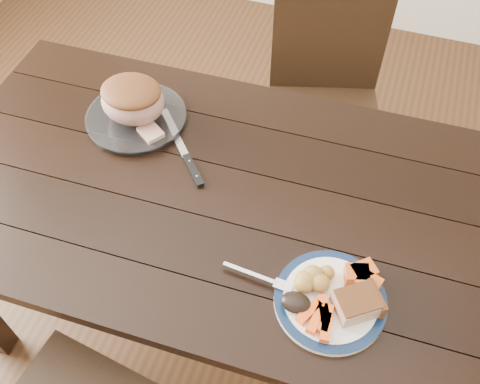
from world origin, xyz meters
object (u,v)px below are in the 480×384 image
(chair_far, at_px, (325,93))
(dinner_plate, at_px, (330,301))
(pork_slice, at_px, (357,303))
(roast_joint, at_px, (133,101))
(fork, at_px, (263,278))
(serving_platter, at_px, (137,118))
(dining_table, at_px, (216,210))
(carving_knife, at_px, (188,161))

(chair_far, distance_m, dinner_plate, 1.01)
(pork_slice, distance_m, roast_joint, 0.85)
(fork, xyz_separation_m, roast_joint, (-0.53, 0.40, 0.06))
(fork, bearing_deg, chair_far, 96.65)
(dinner_plate, relative_size, fork, 1.48)
(fork, height_order, roast_joint, roast_joint)
(serving_platter, xyz_separation_m, fork, (0.53, -0.40, 0.01))
(dining_table, distance_m, roast_joint, 0.40)
(fork, bearing_deg, roast_joint, 146.80)
(dining_table, height_order, dinner_plate, dinner_plate)
(pork_slice, distance_m, fork, 0.23)
(dining_table, relative_size, dinner_plate, 6.13)
(pork_slice, bearing_deg, carving_knife, 150.71)
(chair_far, bearing_deg, dining_table, 60.85)
(dining_table, distance_m, chair_far, 0.77)
(serving_platter, xyz_separation_m, pork_slice, (0.75, -0.41, 0.03))
(chair_far, xyz_separation_m, pork_slice, (0.27, -0.97, 0.27))
(pork_slice, height_order, roast_joint, roast_joint)
(pork_slice, height_order, fork, pork_slice)
(dining_table, distance_m, pork_slice, 0.51)
(fork, relative_size, roast_joint, 0.94)
(dining_table, bearing_deg, chair_far, 77.21)
(chair_far, xyz_separation_m, dinner_plate, (0.21, -0.96, 0.23))
(chair_far, xyz_separation_m, roast_joint, (-0.49, -0.56, 0.30))
(roast_joint, distance_m, carving_knife, 0.25)
(dining_table, distance_m, fork, 0.33)
(chair_far, xyz_separation_m, carving_knife, (-0.27, -0.66, 0.23))
(dining_table, bearing_deg, roast_joint, 151.02)
(dining_table, height_order, chair_far, chair_far)
(pork_slice, relative_size, fork, 0.55)
(chair_far, xyz_separation_m, serving_platter, (-0.49, -0.56, 0.23))
(carving_knife, bearing_deg, serving_platter, -158.35)
(serving_platter, relative_size, carving_knife, 1.17)
(dinner_plate, bearing_deg, serving_platter, 149.82)
(serving_platter, height_order, carving_knife, serving_platter)
(dining_table, relative_size, fork, 9.10)
(serving_platter, bearing_deg, fork, -37.44)
(chair_far, bearing_deg, roast_joint, 32.65)
(dining_table, xyz_separation_m, carving_knife, (-0.11, 0.07, 0.10))
(dining_table, relative_size, pork_slice, 16.58)
(roast_joint, bearing_deg, serving_platter, 0.00)
(dining_table, relative_size, roast_joint, 8.55)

